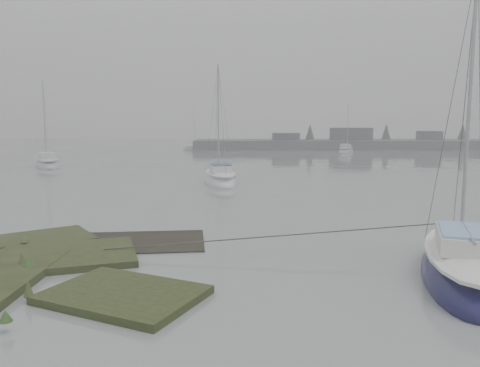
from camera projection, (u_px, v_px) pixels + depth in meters
The scene contains 7 objects.
ground at pixel (205, 169), 41.24m from camera, with size 160.00×160.00×0.00m, color slate.
far_shoreline at pixel (393, 144), 72.64m from camera, with size 60.00×8.00×4.15m.
sailboat_main at pixel (463, 268), 12.40m from camera, with size 4.03×6.67×8.94m.
sailboat_white at pixel (220, 179), 31.71m from camera, with size 3.05×6.39×8.66m.
sailboat_far_a at pixel (48, 164), 43.58m from camera, with size 4.54×6.37×8.63m.
sailboat_far_b at pixel (346, 151), 64.67m from camera, with size 3.79×5.45×7.36m.
sailboat_far_c at pixel (199, 149), 70.02m from camera, with size 5.17×2.71×6.96m.
Camera 1 is at (3.28, -11.04, 4.12)m, focal length 35.00 mm.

